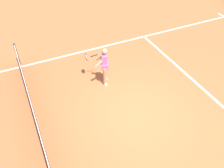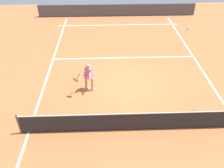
{
  "view_description": "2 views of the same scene",
  "coord_description": "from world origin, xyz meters",
  "px_view_note": "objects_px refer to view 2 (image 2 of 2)",
  "views": [
    {
      "loc": [
        -4.64,
        3.12,
        6.17
      ],
      "look_at": [
        0.78,
        0.6,
        0.98
      ],
      "focal_mm": 37.91,
      "sensor_mm": 36.0,
      "label": 1
    },
    {
      "loc": [
        1.25,
        10.15,
        7.41
      ],
      "look_at": [
        0.9,
        1.04,
        0.83
      ],
      "focal_mm": 37.57,
      "sensor_mm": 36.0,
      "label": 2
    }
  ],
  "objects_px": {
    "tennis_player": "(88,76)",
    "tennis_ball_near": "(194,109)",
    "tennis_ball_mid": "(152,33)",
    "water_bottle": "(187,29)",
    "tennis_ball_far": "(188,41)"
  },
  "relations": [
    {
      "from": "tennis_ball_near",
      "to": "tennis_ball_mid",
      "type": "xyz_separation_m",
      "value": [
        0.45,
        -8.86,
        0.0
      ]
    },
    {
      "from": "tennis_ball_mid",
      "to": "tennis_player",
      "type": "bearing_deg",
      "value": 57.34
    },
    {
      "from": "tennis_ball_far",
      "to": "water_bottle",
      "type": "relative_size",
      "value": 0.28
    },
    {
      "from": "tennis_player",
      "to": "tennis_ball_far",
      "type": "distance_m",
      "value": 8.85
    },
    {
      "from": "tennis_ball_far",
      "to": "water_bottle",
      "type": "distance_m",
      "value": 2.1
    },
    {
      "from": "tennis_ball_mid",
      "to": "water_bottle",
      "type": "bearing_deg",
      "value": -171.97
    },
    {
      "from": "water_bottle",
      "to": "tennis_ball_mid",
      "type": "bearing_deg",
      "value": 8.03
    },
    {
      "from": "tennis_ball_near",
      "to": "tennis_player",
      "type": "bearing_deg",
      "value": -19.57
    },
    {
      "from": "tennis_player",
      "to": "tennis_ball_mid",
      "type": "distance_m",
      "value": 8.46
    },
    {
      "from": "tennis_player",
      "to": "tennis_ball_near",
      "type": "bearing_deg",
      "value": 160.43
    },
    {
      "from": "tennis_ball_mid",
      "to": "tennis_ball_far",
      "type": "distance_m",
      "value": 2.87
    },
    {
      "from": "tennis_player",
      "to": "tennis_ball_far",
      "type": "relative_size",
      "value": 23.48
    },
    {
      "from": "tennis_player",
      "to": "water_bottle",
      "type": "relative_size",
      "value": 6.46
    },
    {
      "from": "tennis_ball_far",
      "to": "tennis_ball_mid",
      "type": "bearing_deg",
      "value": -34.42
    },
    {
      "from": "water_bottle",
      "to": "tennis_ball_far",
      "type": "bearing_deg",
      "value": 75.24
    }
  ]
}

